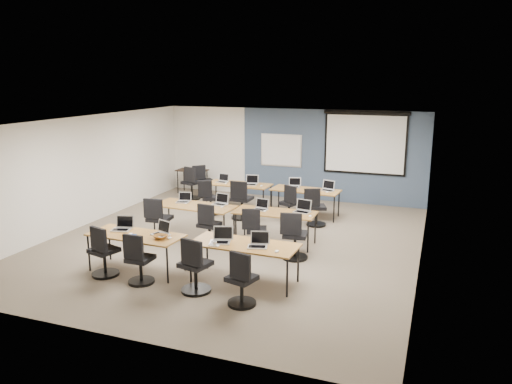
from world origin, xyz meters
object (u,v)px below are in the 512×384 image
at_px(task_chair_9, 241,203).
at_px(training_table_mid_right, 275,214).
at_px(laptop_11, 328,188).
at_px(spare_chair_a, 204,184).
at_px(laptop_1, 162,231).
at_px(training_table_mid_left, 195,207).
at_px(training_table_front_right, 244,246).
at_px(laptop_4, 184,200).
at_px(laptop_2, 221,239).
at_px(task_chair_2, 195,270).
at_px(training_table_back_left, 239,185).
at_px(laptop_7, 303,209).
at_px(task_chair_11, 315,210).
at_px(laptop_10, 294,185).
at_px(laptop_6, 261,207).
at_px(task_chair_6, 255,233).
at_px(utility_table, 192,172).
at_px(task_chair_5, 209,228).
at_px(laptop_3, 258,243).
at_px(task_chair_10, 289,206).
at_px(projector_screen, 365,140).
at_px(task_chair_3, 241,283).
at_px(task_chair_0, 103,255).
at_px(spare_chair_b, 191,186).
at_px(task_chair_1, 139,263).
at_px(laptop_0, 122,226).
at_px(training_table_back_right, 305,191).
at_px(laptop_5, 221,202).
at_px(training_table_front_left, 136,236).
at_px(laptop_8, 223,180).

bearing_deg(task_chair_9, training_table_mid_right, -46.03).
relative_size(laptop_11, spare_chair_a, 0.34).
bearing_deg(spare_chair_a, laptop_1, -115.77).
bearing_deg(task_chair_9, training_table_mid_left, -105.04).
bearing_deg(training_table_front_right, laptop_4, 138.56).
height_order(laptop_2, task_chair_2, same).
height_order(laptop_4, spare_chair_a, spare_chair_a).
distance_m(training_table_back_left, laptop_7, 3.32).
bearing_deg(task_chair_11, laptop_10, 108.01).
xyz_separation_m(task_chair_2, laptop_6, (0.11, 3.01, 0.38)).
xyz_separation_m(task_chair_6, utility_table, (-3.78, 4.41, 0.27)).
height_order(task_chair_5, utility_table, task_chair_5).
bearing_deg(training_table_mid_right, task_chair_6, -112.09).
relative_size(laptop_3, task_chair_10, 0.36).
xyz_separation_m(laptop_1, task_chair_9, (0.06, 3.83, -0.36)).
bearing_deg(training_table_front_right, projector_screen, 81.58).
xyz_separation_m(training_table_front_right, task_chair_3, (0.31, -0.92, -0.30)).
bearing_deg(task_chair_0, spare_chair_b, 117.91).
bearing_deg(task_chair_6, task_chair_1, -138.83).
bearing_deg(laptop_2, laptop_0, 162.32).
distance_m(task_chair_2, spare_chair_a, 7.06).
distance_m(task_chair_1, laptop_11, 5.88).
relative_size(laptop_3, task_chair_5, 0.35).
height_order(training_table_back_right, task_chair_9, task_chair_9).
distance_m(training_table_back_right, task_chair_6, 3.02).
distance_m(training_table_mid_left, spare_chair_b, 3.57).
bearing_deg(laptop_5, task_chair_3, -54.01).
xyz_separation_m(laptop_1, laptop_4, (-0.81, 2.35, -0.00)).
distance_m(training_table_front_right, spare_chair_a, 6.73).
bearing_deg(laptop_5, projector_screen, 63.28).
bearing_deg(task_chair_2, task_chair_10, 99.03).
relative_size(task_chair_1, task_chair_3, 1.00).
bearing_deg(training_table_front_right, spare_chair_b, 127.55).
bearing_deg(utility_table, training_table_front_right, -56.50).
xyz_separation_m(laptop_11, utility_table, (-4.65, 1.31, -0.13)).
distance_m(training_table_back_left, laptop_1, 4.73).
relative_size(training_table_back_right, task_chair_0, 1.81).
bearing_deg(training_table_back_left, task_chair_11, -16.68).
height_order(laptop_1, laptop_10, laptop_1).
bearing_deg(task_chair_5, task_chair_2, -64.96).
bearing_deg(task_chair_0, laptop_10, 85.09).
height_order(laptop_0, task_chair_10, laptop_0).
bearing_deg(laptop_0, training_table_front_left, -37.12).
xyz_separation_m(laptop_8, laptop_10, (2.05, 0.10, 0.00)).
xyz_separation_m(task_chair_0, laptop_4, (0.09, 2.96, 0.38)).
relative_size(laptop_1, task_chair_1, 0.34).
bearing_deg(spare_chair_a, training_table_mid_right, -89.69).
relative_size(spare_chair_a, spare_chair_b, 0.98).
bearing_deg(task_chair_9, laptop_1, -89.57).
height_order(training_table_front_right, laptop_7, laptop_7).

